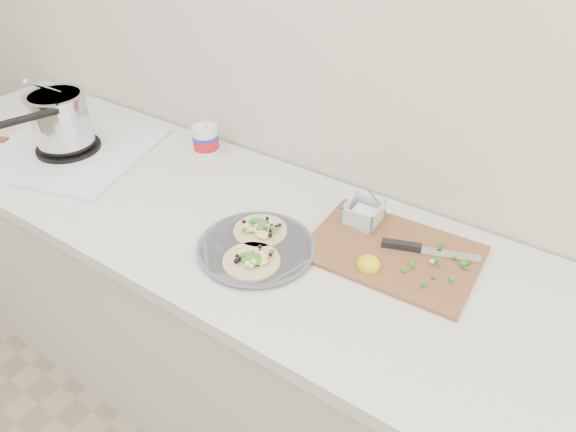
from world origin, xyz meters
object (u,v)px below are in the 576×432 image
Objects in this scene: stove at (64,131)px; tub at (206,138)px; taco_plate at (256,245)px; cutboard at (393,246)px.

tub is (0.39, 0.25, -0.02)m from stove.
stove is at bearing -147.38° from tub.
taco_plate is 0.71× the size of cutboard.
cutboard is (1.11, 0.14, -0.06)m from stove.
stove is at bearing 176.11° from taco_plate.
tub reaches higher than cutboard.
stove is 3.18× the size of tub.
stove reaches higher than tub.
stove is 1.45× the size of cutboard.
taco_plate is 0.35m from cutboard.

